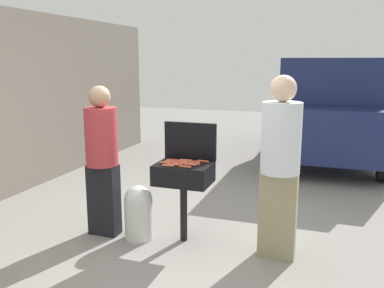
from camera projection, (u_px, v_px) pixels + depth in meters
name	position (u px, v px, depth m)	size (l,w,h in m)	color
ground_plane	(163.00, 241.00, 4.62)	(24.00, 24.00, 0.00)	gray
house_wall_side	(13.00, 102.00, 6.18)	(0.24, 8.00, 2.72)	slate
bbq_grill	(184.00, 176.00, 4.49)	(0.60, 0.44, 0.88)	black
grill_lid_open	(190.00, 141.00, 4.62)	(0.60, 0.05, 0.42)	black
hot_dog_0	(182.00, 162.00, 4.49)	(0.03, 0.03, 0.13)	#C6593D
hot_dog_1	(171.00, 162.00, 4.48)	(0.03, 0.03, 0.13)	#B74C33
hot_dog_2	(186.00, 160.00, 4.56)	(0.03, 0.03, 0.13)	#C6593D
hot_dog_3	(185.00, 167.00, 4.29)	(0.03, 0.03, 0.13)	#B74C33
hot_dog_4	(203.00, 161.00, 4.51)	(0.03, 0.03, 0.13)	#AD4228
hot_dog_5	(173.00, 160.00, 4.57)	(0.03, 0.03, 0.13)	#AD4228
hot_dog_6	(178.00, 164.00, 4.39)	(0.03, 0.03, 0.13)	#B74C33
hot_dog_7	(190.00, 165.00, 4.36)	(0.03, 0.03, 0.13)	#B74C33
hot_dog_8	(194.00, 162.00, 4.49)	(0.03, 0.03, 0.13)	#B74C33
hot_dog_9	(182.00, 161.00, 4.52)	(0.03, 0.03, 0.13)	#AD4228
hot_dog_10	(182.00, 163.00, 4.43)	(0.03, 0.03, 0.13)	#B74C33
hot_dog_11	(168.00, 166.00, 4.34)	(0.03, 0.03, 0.13)	#C6593D
hot_dog_12	(173.00, 165.00, 4.37)	(0.03, 0.03, 0.13)	#AD4228
hot_dog_13	(165.00, 163.00, 4.45)	(0.03, 0.03, 0.13)	#C6593D
hot_dog_14	(171.00, 161.00, 4.51)	(0.03, 0.03, 0.13)	#AD4228
hot_dog_15	(194.00, 164.00, 4.41)	(0.03, 0.03, 0.13)	#C6593D
propane_tank	(139.00, 211.00, 4.62)	(0.32, 0.32, 0.62)	silver
person_left	(102.00, 156.00, 4.63)	(0.36, 0.36, 1.71)	black
person_right	(280.00, 161.00, 4.07)	(0.39, 0.39, 1.85)	gray
parked_minivan	(331.00, 108.00, 8.36)	(2.04, 4.41, 2.02)	navy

